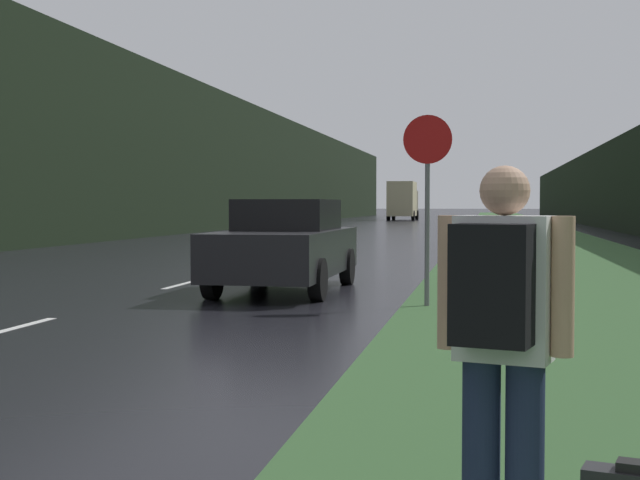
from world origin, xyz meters
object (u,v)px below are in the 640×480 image
(stop_sign, at_px, (427,188))
(delivery_truck, at_px, (403,200))
(car_passing_near, at_px, (286,245))
(hitchhiker_with_backpack, at_px, (501,335))

(stop_sign, bearing_deg, delivery_truck, 95.59)
(stop_sign, height_order, delivery_truck, delivery_truck)
(car_passing_near, bearing_deg, hitchhiker_with_backpack, 107.21)
(car_passing_near, distance_m, delivery_truck, 67.80)
(stop_sign, height_order, car_passing_near, stop_sign)
(stop_sign, relative_size, hitchhiker_with_backpack, 1.68)
(stop_sign, distance_m, delivery_truck, 69.93)
(hitchhiker_with_backpack, distance_m, car_passing_near, 11.52)
(hitchhiker_with_backpack, xyz_separation_m, car_passing_near, (-3.41, 11.01, -0.16))
(delivery_truck, bearing_deg, car_passing_near, -86.36)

